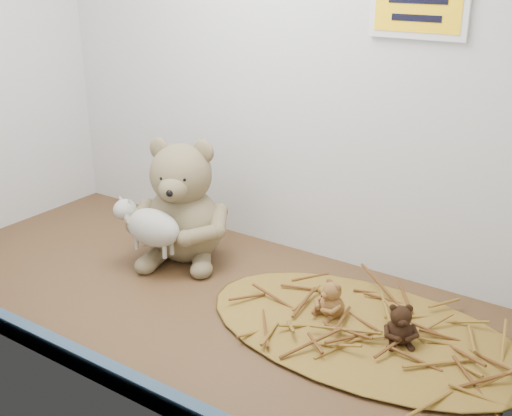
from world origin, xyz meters
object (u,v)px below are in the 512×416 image
Objects in this scene: toy_lamb at (153,228)px; mini_teddy_tan at (332,297)px; mini_teddy_brown at (400,322)px; main_teddy at (183,200)px.

toy_lamb reaches higher than mini_teddy_tan.
mini_teddy_tan is at bearing 140.54° from mini_teddy_brown.
toy_lamb is (-0.00, -9.62, -3.15)cm from main_teddy.
main_teddy reaches higher than mini_teddy_tan.
toy_lamb is 2.28× the size of mini_teddy_brown.
mini_teddy_brown reaches higher than mini_teddy_tan.
main_teddy is 1.60× the size of toy_lamb.
mini_teddy_tan is (39.64, -5.61, -8.68)cm from main_teddy.
main_teddy is at bearing 138.61° from mini_teddy_brown.
main_teddy is 3.65× the size of mini_teddy_brown.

